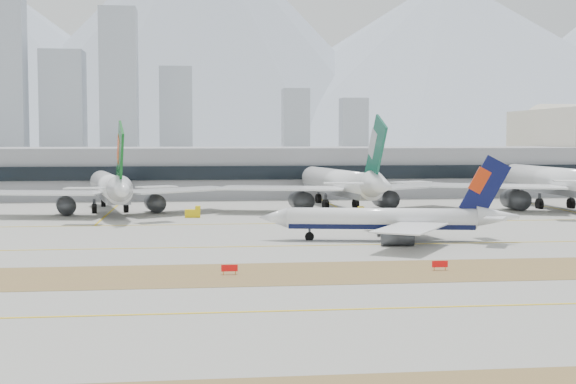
{
  "coord_description": "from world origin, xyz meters",
  "views": [
    {
      "loc": [
        -12.08,
        -137.5,
        18.25
      ],
      "look_at": [
        6.17,
        18.0,
        7.5
      ],
      "focal_mm": 50.0,
      "sensor_mm": 36.0,
      "label": 1
    }
  ],
  "objects": [
    {
      "name": "terminal",
      "position": [
        0.0,
        114.84,
        7.5
      ],
      "size": [
        280.0,
        43.1,
        15.0
      ],
      "color": "gray",
      "rests_on": "ground"
    },
    {
      "name": "apron_markings",
      "position": [
        0.0,
        -53.95,
        0.02
      ],
      "size": [
        360.0,
        122.22,
        0.06
      ],
      "color": "olive",
      "rests_on": "ground"
    },
    {
      "name": "gse_b",
      "position": [
        -12.35,
        45.21,
        1.05
      ],
      "size": [
        3.55,
        2.0,
        2.6
      ],
      "color": "yellow",
      "rests_on": "ground"
    },
    {
      "name": "hold_sign_right",
      "position": [
        21.25,
        -32.0,
        0.88
      ],
      "size": [
        2.2,
        0.15,
        1.35
      ],
      "color": "red",
      "rests_on": "ground"
    },
    {
      "name": "widebody_cathay",
      "position": [
        25.12,
        61.75,
        6.29
      ],
      "size": [
        65.65,
        64.84,
        23.65
      ],
      "rotation": [
        0.0,
        0.0,
        1.72
      ],
      "color": "white",
      "rests_on": "ground"
    },
    {
      "name": "hold_sign_left",
      "position": [
        -7.53,
        -32.0,
        0.88
      ],
      "size": [
        2.2,
        0.15,
        1.35
      ],
      "color": "red",
      "rests_on": "ground"
    },
    {
      "name": "gse_c",
      "position": [
        24.29,
        39.5,
        1.05
      ],
      "size": [
        3.55,
        2.0,
        2.6
      ],
      "color": "yellow",
      "rests_on": "ground"
    },
    {
      "name": "taxiing_airliner",
      "position": [
        22.2,
        -0.37,
        3.7
      ],
      "size": [
        45.51,
        39.11,
        15.36
      ],
      "rotation": [
        0.0,
        0.0,
        2.96
      ],
      "color": "white",
      "rests_on": "ground"
    },
    {
      "name": "ground",
      "position": [
        0.0,
        0.0,
        0.0
      ],
      "size": [
        3000.0,
        3000.0,
        0.0
      ],
      "primitive_type": "plane",
      "color": "gray",
      "rests_on": "ground"
    },
    {
      "name": "widebody_china_air",
      "position": [
        79.81,
        56.36,
        6.65
      ],
      "size": [
        70.17,
        68.4,
        25.0
      ],
      "rotation": [
        0.0,
        0.0,
        1.58
      ],
      "color": "white",
      "rests_on": "ground"
    },
    {
      "name": "mountain_ridge",
      "position": [
        33.0,
        1404.14,
        181.85
      ],
      "size": [
        2830.0,
        1120.0,
        470.0
      ],
      "color": "#9EA8B7",
      "rests_on": "ground"
    },
    {
      "name": "city_skyline",
      "position": [
        -106.76,
        453.42,
        49.8
      ],
      "size": [
        342.0,
        49.8,
        140.0
      ],
      "color": "#9BA3B0",
      "rests_on": "ground"
    },
    {
      "name": "widebody_eva",
      "position": [
        -32.1,
        57.93,
        5.86
      ],
      "size": [
        60.67,
        60.24,
        22.06
      ],
      "rotation": [
        0.0,
        0.0,
        1.77
      ],
      "color": "white",
      "rests_on": "ground"
    }
  ]
}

